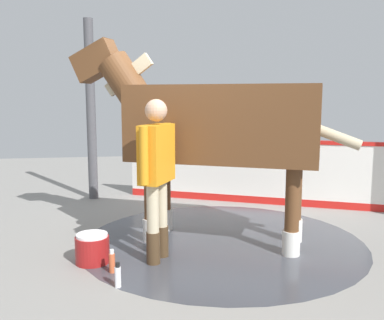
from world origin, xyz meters
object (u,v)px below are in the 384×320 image
(horse, at_px, (214,125))
(bottle_shampoo, at_px, (118,276))
(wash_bucket, at_px, (92,248))
(handler, at_px, (157,168))
(bottle_spray, at_px, (112,262))

(horse, height_order, bottle_shampoo, horse)
(wash_bucket, height_order, bottle_shampoo, wash_bucket)
(handler, bearing_deg, bottle_spray, -121.09)
(handler, height_order, wash_bucket, handler)
(horse, relative_size, wash_bucket, 9.07)
(handler, distance_m, wash_bucket, 1.11)
(bottle_shampoo, xyz_separation_m, bottle_spray, (0.06, -0.36, 0.00))
(bottle_spray, bearing_deg, handler, -149.47)
(handler, relative_size, bottle_shampoo, 7.25)
(wash_bucket, bearing_deg, bottle_spray, 125.08)
(handler, distance_m, bottle_spray, 1.07)
(bottle_shampoo, bearing_deg, handler, -123.26)
(handler, xyz_separation_m, bottle_spray, (0.49, 0.29, -0.91))
(handler, bearing_deg, horse, 65.22)
(horse, bearing_deg, bottle_spray, 59.93)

